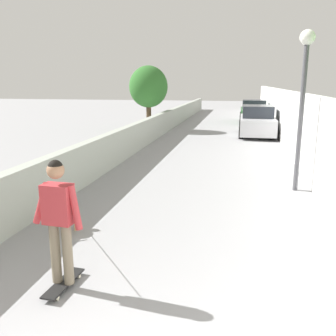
% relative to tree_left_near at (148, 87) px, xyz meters
% --- Properties ---
extents(ground_plane, '(80.00, 80.00, 0.00)m').
position_rel_tree_left_near_xyz_m(ground_plane, '(-5.00, -4.12, -2.43)').
color(ground_plane, gray).
extents(wall_left, '(48.00, 0.30, 1.11)m').
position_rel_tree_left_near_xyz_m(wall_left, '(-7.00, -1.08, -1.88)').
color(wall_left, '#999E93').
rests_on(wall_left, ground).
extents(fence_right, '(48.00, 0.30, 2.34)m').
position_rel_tree_left_near_xyz_m(fence_right, '(-7.00, -7.16, -1.26)').
color(fence_right, white).
rests_on(fence_right, ground).
extents(tree_left_near, '(2.17, 2.17, 3.61)m').
position_rel_tree_left_near_xyz_m(tree_left_near, '(0.00, 0.00, 0.00)').
color(tree_left_near, '#473523').
rests_on(tree_left_near, ground).
extents(lamp_post, '(0.36, 0.36, 3.90)m').
position_rel_tree_left_near_xyz_m(lamp_post, '(-10.95, -6.61, 0.27)').
color(lamp_post, '#4C4C51').
rests_on(lamp_post, ground).
extents(skateboard, '(0.81, 0.25, 0.08)m').
position_rel_tree_left_near_xyz_m(skateboard, '(-16.34, -2.93, -2.36)').
color(skateboard, black).
rests_on(skateboard, ground).
extents(person_skateboarder, '(0.25, 0.71, 1.67)m').
position_rel_tree_left_near_xyz_m(person_skateboarder, '(-16.34, -2.93, -1.36)').
color(person_skateboarder, '#726651').
rests_on(person_skateboarder, skateboard).
extents(dog, '(2.05, 0.89, 1.06)m').
position_rel_tree_left_near_xyz_m(dog, '(-14.58, -2.18, -2.16)').
color(dog, tan).
rests_on(dog, ground).
extents(car_near, '(3.92, 1.80, 1.54)m').
position_rel_tree_left_near_xyz_m(car_near, '(-1.09, -6.01, -1.72)').
color(car_near, silver).
rests_on(car_near, ground).
extents(car_far, '(3.84, 1.80, 1.54)m').
position_rel_tree_left_near_xyz_m(car_far, '(5.19, -6.01, -1.72)').
color(car_far, '#336B38').
rests_on(car_far, ground).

